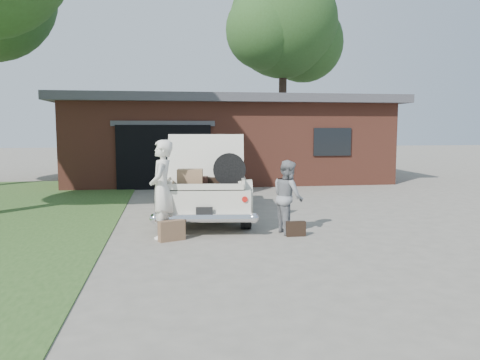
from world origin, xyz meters
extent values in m
plane|color=gray|center=(0.00, 0.00, 0.00)|extent=(90.00, 90.00, 0.00)
cube|color=brown|center=(1.00, 11.50, 1.50)|extent=(12.00, 7.00, 3.00)
cube|color=#4C4C51|center=(1.00, 11.50, 3.15)|extent=(12.80, 7.80, 0.30)
cube|color=black|center=(-1.50, 8.05, 1.10)|extent=(3.20, 0.30, 2.20)
cube|color=#4C4C51|center=(-1.50, 7.98, 2.25)|extent=(3.50, 0.12, 0.18)
cube|color=black|center=(4.50, 7.98, 1.60)|extent=(1.40, 0.08, 1.00)
cylinder|color=#38281E|center=(5.11, 17.93, 3.16)|extent=(0.44, 0.44, 6.32)
sphere|color=#2B5422|center=(5.11, 17.93, 7.90)|extent=(6.05, 6.05, 6.05)
sphere|color=#2B5422|center=(6.47, 18.53, 7.00)|extent=(4.54, 4.54, 4.54)
sphere|color=#2B5422|center=(3.90, 17.17, 7.34)|extent=(4.24, 4.24, 4.24)
cube|color=beige|center=(-0.41, 2.97, 0.59)|extent=(2.33, 4.89, 0.61)
cube|color=beige|center=(-0.37, 3.25, 1.13)|extent=(1.77, 2.06, 0.49)
cube|color=black|center=(-0.27, 4.14, 1.11)|extent=(1.46, 0.25, 0.41)
cube|color=black|center=(-0.48, 2.36, 1.11)|extent=(1.46, 0.25, 0.41)
cylinder|color=black|center=(-1.42, 1.48, 0.31)|extent=(0.28, 0.64, 0.62)
cylinder|color=black|center=(0.23, 1.28, 0.31)|extent=(0.28, 0.64, 0.62)
cylinder|color=black|center=(-1.04, 4.66, 0.31)|extent=(0.28, 0.64, 0.62)
cylinder|color=black|center=(0.60, 4.46, 0.31)|extent=(0.28, 0.64, 0.62)
cylinder|color=silver|center=(-0.69, 0.58, 0.38)|extent=(1.94, 0.40, 0.17)
cylinder|color=#A5140F|center=(-1.45, 0.74, 0.74)|extent=(0.12, 0.11, 0.11)
cylinder|color=#A5140F|center=(0.08, 0.56, 0.74)|extent=(0.12, 0.11, 0.11)
cube|color=black|center=(-0.69, 0.56, 0.52)|extent=(0.32, 0.06, 0.16)
cube|color=black|center=(-0.62, 1.19, 0.91)|extent=(1.57, 1.20, 0.04)
cube|color=beige|center=(-1.37, 1.28, 1.01)|extent=(0.18, 1.04, 0.17)
cube|color=beige|center=(0.13, 1.10, 1.01)|extent=(0.18, 1.04, 0.17)
cube|color=beige|center=(-0.68, 0.68, 0.97)|extent=(1.50, 0.23, 0.11)
cube|color=beige|center=(-0.58, 1.53, 1.45)|extent=(1.62, 0.58, 1.04)
cube|color=#512D22|center=(-0.83, 1.31, 1.02)|extent=(0.58, 0.41, 0.17)
cube|color=#9C744F|center=(-0.93, 1.09, 1.11)|extent=(0.53, 0.38, 0.34)
cube|color=black|center=(-0.56, 1.35, 1.01)|extent=(0.53, 0.38, 0.15)
cylinder|color=black|center=(-0.14, 1.09, 1.26)|extent=(0.67, 0.23, 0.66)
imported|color=white|center=(-1.49, 0.71, 0.94)|extent=(0.55, 0.74, 1.87)
imported|color=gray|center=(1.00, 0.77, 0.73)|extent=(0.66, 0.79, 1.46)
cube|color=brown|center=(-1.32, 0.43, 0.19)|extent=(0.52, 0.34, 0.38)
cube|color=black|center=(1.07, 0.44, 0.15)|extent=(0.38, 0.12, 0.29)
camera|label=1|loc=(-1.35, -8.21, 2.09)|focal=35.00mm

